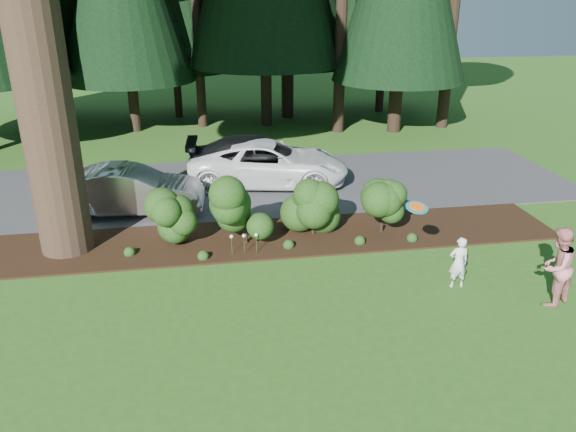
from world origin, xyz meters
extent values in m
plane|color=#2D5C1A|center=(0.00, 0.00, 0.00)|extent=(80.00, 80.00, 0.00)
cube|color=black|center=(0.00, 3.25, 0.03)|extent=(16.00, 2.50, 0.05)
cube|color=#38383A|center=(0.00, 7.50, 0.01)|extent=(22.00, 6.00, 0.03)
sphere|color=#163C12|center=(-2.00, 3.20, 0.66)|extent=(1.08, 1.08, 1.08)
cylinder|color=black|center=(-2.00, 3.20, 0.15)|extent=(0.08, 0.08, 0.30)
sphere|color=#163C12|center=(-0.20, 3.00, 0.94)|extent=(1.35, 1.35, 1.35)
cylinder|color=black|center=(-0.20, 3.00, 0.15)|extent=(0.08, 0.08, 0.30)
sphere|color=#163C12|center=(1.60, 3.30, 0.83)|extent=(1.26, 1.26, 1.26)
cylinder|color=black|center=(1.60, 3.30, 0.15)|extent=(0.08, 0.08, 0.30)
sphere|color=#163C12|center=(3.40, 3.10, 0.72)|extent=(1.17, 1.17, 1.17)
cylinder|color=black|center=(3.40, 3.10, 0.15)|extent=(0.08, 0.08, 0.30)
cylinder|color=#163C12|center=(-0.60, 2.40, 0.25)|extent=(0.01, 0.01, 0.50)
sphere|color=white|center=(-0.60, 2.40, 0.52)|extent=(0.09, 0.09, 0.09)
cylinder|color=#163C12|center=(-0.30, 2.40, 0.25)|extent=(0.01, 0.01, 0.50)
sphere|color=white|center=(-0.30, 2.40, 0.52)|extent=(0.09, 0.09, 0.09)
cylinder|color=#163C12|center=(0.00, 2.40, 0.25)|extent=(0.01, 0.01, 0.50)
sphere|color=white|center=(0.00, 2.40, 0.52)|extent=(0.09, 0.09, 0.09)
cylinder|color=black|center=(-7.00, 14.50, 4.55)|extent=(0.50, 0.50, 9.10)
cylinder|color=black|center=(-4.00, 15.00, 5.25)|extent=(0.50, 0.50, 10.50)
cylinder|color=black|center=(-1.00, 13.50, 4.38)|extent=(0.50, 0.50, 8.75)
cylinder|color=black|center=(5.00, 15.50, 4.72)|extent=(0.50, 0.50, 9.45)
cylinder|color=black|center=(7.50, 14.00, 5.42)|extent=(0.50, 0.50, 10.85)
cylinder|color=black|center=(10.00, 16.00, 4.90)|extent=(0.50, 0.50, 9.80)
cylinder|color=black|center=(-2.50, 18.00, 5.25)|extent=(0.50, 0.50, 10.50)
cylinder|color=black|center=(8.50, 18.50, 5.07)|extent=(0.50, 0.50, 10.15)
imported|color=#AAAAAF|center=(-3.27, 5.62, 0.71)|extent=(4.25, 1.78, 1.37)
imported|color=white|center=(0.98, 7.51, 0.75)|extent=(5.49, 3.27, 1.43)
imported|color=black|center=(0.80, 8.11, 0.74)|extent=(5.02, 2.28, 1.43)
imported|color=silver|center=(4.13, 0.11, 0.59)|extent=(0.44, 0.29, 1.17)
imported|color=red|center=(5.75, -0.86, 0.85)|extent=(1.02, 0.94, 1.69)
cylinder|color=#187889|center=(3.05, 0.09, 1.93)|extent=(0.47, 0.46, 0.15)
cylinder|color=#FF6115|center=(3.05, 0.09, 1.95)|extent=(0.33, 0.32, 0.11)
camera|label=1|loc=(-1.23, -9.94, 6.09)|focal=35.00mm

